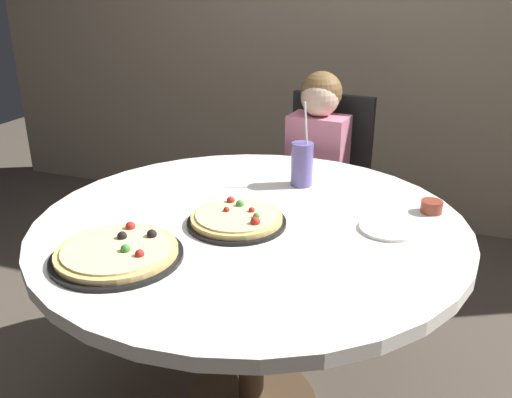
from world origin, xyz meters
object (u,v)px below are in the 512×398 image
Objects in this scene: sauce_bowl at (432,207)px; pizza_cheese at (117,253)px; pizza_veggie at (237,219)px; soda_cup at (302,164)px; diner_child at (310,205)px; chair_wooden at (323,183)px; dining_table at (251,243)px; plate_small at (389,228)px.

pizza_cheese is at bearing -141.48° from sauce_bowl.
soda_cup reaches higher than pizza_veggie.
diner_child is at bearing 99.65° from soda_cup.
diner_child is 3.01× the size of pizza_cheese.
diner_child is at bearing 135.36° from sauce_bowl.
diner_child is at bearing -95.32° from chair_wooden.
dining_table is 0.81m from diner_child.
diner_child reaches higher than sauce_bowl.
sauce_bowl is (0.56, 0.30, 0.00)m from pizza_veggie.
pizza_cheese is 0.80m from plate_small.
diner_child reaches higher than plate_small.
sauce_bowl is at bearing 58.83° from plate_small.
plate_small is at bearing -38.17° from soda_cup.
dining_table is 7.54× the size of plate_small.
pizza_veggie is at bearing -92.02° from chair_wooden.
diner_child is 6.01× the size of plate_small.
plate_small is at bearing 15.22° from pizza_veggie.
soda_cup is (0.07, 0.35, 0.17)m from dining_table.
diner_child reaches higher than pizza_cheese.
dining_table is at bearing -170.12° from plate_small.
dining_table is 0.11m from pizza_veggie.
diner_child is 1.21m from pizza_cheese.
chair_wooden is 1.38m from pizza_cheese.
chair_wooden reaches higher than dining_table.
pizza_veggie and pizza_cheese have the same top height.
pizza_cheese is at bearing -113.68° from soda_cup.
chair_wooden is 2.64× the size of pizza_cheese.
dining_table is at bearing -154.29° from sauce_bowl.
dining_table is 0.44m from plate_small.
soda_cup is 4.38× the size of sauce_bowl.
chair_wooden is at bearing 79.10° from pizza_cheese.
chair_wooden is at bearing 89.45° from dining_table.
chair_wooden is at bearing 95.30° from soda_cup.
sauce_bowl is at bearing -44.64° from diner_child.
plate_small is (0.42, 0.07, 0.09)m from dining_table.
chair_wooden is at bearing 114.66° from plate_small.
dining_table is at bearing -90.55° from chair_wooden.
pizza_veggie is at bearing -164.78° from plate_small.
plate_small reaches higher than dining_table.
chair_wooden reaches higher than plate_small.
plate_small is (0.35, -0.28, -0.08)m from soda_cup.
pizza_veggie is at bearing -151.39° from sauce_bowl.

